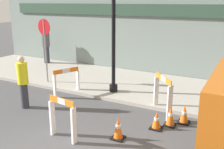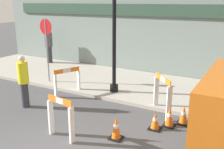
# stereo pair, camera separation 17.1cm
# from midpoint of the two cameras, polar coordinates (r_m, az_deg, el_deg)

# --- Properties ---
(sidewalk_slab) EXTENTS (18.00, 3.67, 0.11)m
(sidewalk_slab) POSITION_cam_midpoint_polar(r_m,az_deg,el_deg) (9.95, 6.89, -2.65)
(sidewalk_slab) COLOR #ADA89E
(sidewalk_slab) RESTS_ON ground_plane
(storefront_facade) EXTENTS (18.00, 0.22, 5.50)m
(storefront_facade) POSITION_cam_midpoint_polar(r_m,az_deg,el_deg) (11.26, 11.00, 13.32)
(storefront_facade) COLOR gray
(storefront_facade) RESTS_ON ground_plane
(stop_sign) EXTENTS (0.60, 0.06, 2.43)m
(stop_sign) POSITION_cam_midpoint_polar(r_m,az_deg,el_deg) (10.30, -14.86, 7.16)
(stop_sign) COLOR gray
(stop_sign) RESTS_ON sidewalk_slab
(barricade_0) EXTENTS (0.52, 0.92, 0.95)m
(barricade_0) POSITION_cam_midpoint_polar(r_m,az_deg,el_deg) (9.19, -10.41, -1.29)
(barricade_0) COLOR white
(barricade_0) RESTS_ON ground_plane
(barricade_1) EXTENTS (0.79, 0.24, 1.03)m
(barricade_1) POSITION_cam_midpoint_polar(r_m,az_deg,el_deg) (6.33, -11.51, -9.15)
(barricade_1) COLOR white
(barricade_1) RESTS_ON ground_plane
(barricade_2) EXTENTS (0.75, 0.81, 1.15)m
(barricade_2) POSITION_cam_midpoint_polar(r_m,az_deg,el_deg) (7.61, 10.36, -4.11)
(barricade_2) COLOR white
(barricade_2) RESTS_ON ground_plane
(traffic_cone_0) EXTENTS (0.30, 0.30, 0.52)m
(traffic_cone_0) POSITION_cam_midpoint_polar(r_m,az_deg,el_deg) (7.33, 14.80, -8.40)
(traffic_cone_0) COLOR black
(traffic_cone_0) RESTS_ON ground_plane
(traffic_cone_1) EXTENTS (0.30, 0.30, 0.55)m
(traffic_cone_1) POSITION_cam_midpoint_polar(r_m,az_deg,el_deg) (7.10, 11.93, -8.91)
(traffic_cone_1) COLOR black
(traffic_cone_1) RESTS_ON ground_plane
(traffic_cone_2) EXTENTS (0.30, 0.30, 0.56)m
(traffic_cone_2) POSITION_cam_midpoint_polar(r_m,az_deg,el_deg) (6.33, 0.56, -11.65)
(traffic_cone_2) COLOR black
(traffic_cone_2) RESTS_ON ground_plane
(traffic_cone_3) EXTENTS (0.30, 0.30, 0.47)m
(traffic_cone_3) POSITION_cam_midpoint_polar(r_m,az_deg,el_deg) (6.88, 8.94, -9.91)
(traffic_cone_3) COLOR black
(traffic_cone_3) RESTS_ON ground_plane
(person_worker) EXTENTS (0.42, 0.42, 1.62)m
(person_worker) POSITION_cam_midpoint_polar(r_m,az_deg,el_deg) (8.34, -19.36, -1.24)
(person_worker) COLOR #33333D
(person_worker) RESTS_ON ground_plane
(person_pedestrian) EXTENTS (0.44, 0.44, 1.74)m
(person_pedestrian) POSITION_cam_midpoint_polar(r_m,az_deg,el_deg) (13.70, -14.54, 6.27)
(person_pedestrian) COLOR #33333D
(person_pedestrian) RESTS_ON sidewalk_slab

